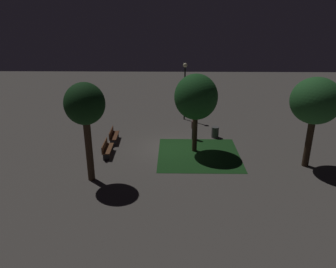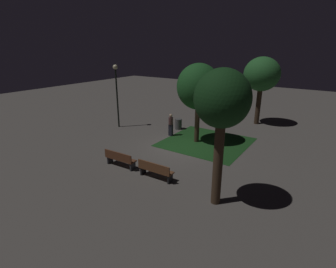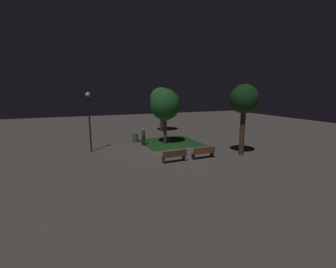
% 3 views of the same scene
% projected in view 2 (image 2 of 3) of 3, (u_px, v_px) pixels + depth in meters
% --- Properties ---
extents(ground_plane, '(60.00, 60.00, 0.00)m').
position_uv_depth(ground_plane, '(180.00, 147.00, 16.47)').
color(ground_plane, '#56514C').
extents(grass_lawn, '(5.32, 5.25, 0.01)m').
position_uv_depth(grass_lawn, '(206.00, 142.00, 17.34)').
color(grass_lawn, '#194219').
rests_on(grass_lawn, ground).
extents(bench_corner, '(1.82, 0.54, 0.88)m').
position_uv_depth(bench_corner, '(120.00, 159.00, 13.66)').
color(bench_corner, brown).
rests_on(bench_corner, ground).
extents(bench_front_right, '(1.81, 0.52, 0.88)m').
position_uv_depth(bench_front_right, '(155.00, 170.00, 12.43)').
color(bench_front_right, brown).
rests_on(bench_front_right, ground).
extents(tree_lawn_side, '(2.75, 2.75, 5.14)m').
position_uv_depth(tree_lawn_side, '(198.00, 87.00, 16.28)').
color(tree_lawn_side, '#38281C').
rests_on(tree_lawn_side, ground).
extents(tree_right_canopy, '(2.08, 2.08, 5.43)m').
position_uv_depth(tree_right_canopy, '(222.00, 102.00, 9.33)').
color(tree_right_canopy, '#423021').
rests_on(tree_right_canopy, ground).
extents(tree_back_right, '(2.79, 2.79, 5.36)m').
position_uv_depth(tree_back_right, '(262.00, 75.00, 20.19)').
color(tree_back_right, '#38281C').
rests_on(tree_back_right, ground).
extents(lamp_post_plaza_west, '(0.36, 0.36, 4.82)m').
position_uv_depth(lamp_post_plaza_west, '(116.00, 86.00, 19.59)').
color(lamp_post_plaza_west, black).
rests_on(lamp_post_plaza_west, ground).
extents(trash_bin, '(0.53, 0.53, 0.81)m').
position_uv_depth(trash_bin, '(178.00, 124.00, 19.95)').
color(trash_bin, '#4C4C4C').
rests_on(trash_bin, ground).
extents(pedestrian, '(0.32, 0.32, 1.61)m').
position_uv_depth(pedestrian, '(171.00, 124.00, 18.34)').
color(pedestrian, black).
rests_on(pedestrian, ground).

